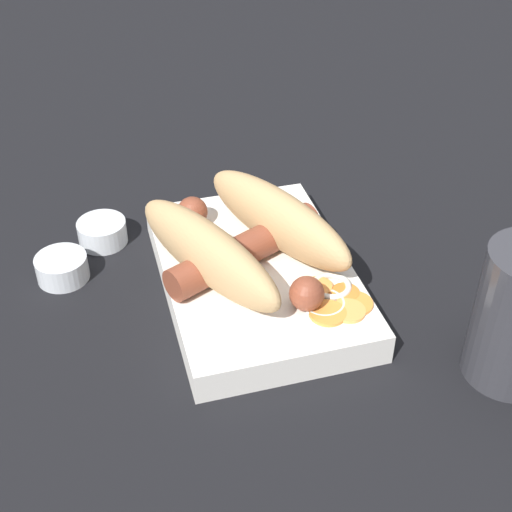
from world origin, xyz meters
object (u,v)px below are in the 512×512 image
at_px(sausage, 245,250).
at_px(bread_roll, 244,235).
at_px(condiment_cup_far, 62,269).
at_px(food_tray, 256,277).
at_px(condiment_cup_near, 102,233).

bearing_deg(sausage, bread_roll, -2.19).
bearing_deg(condiment_cup_far, food_tray, -110.81).
height_order(bread_roll, condiment_cup_near, bread_roll).
distance_m(bread_roll, condiment_cup_near, 0.17).
xyz_separation_m(bread_roll, condiment_cup_near, (0.11, 0.13, -0.05)).
xyz_separation_m(bread_roll, sausage, (-0.01, 0.00, -0.01)).
bearing_deg(bread_roll, food_tray, -140.08).
relative_size(condiment_cup_near, condiment_cup_far, 1.00).
bearing_deg(condiment_cup_near, food_tray, -131.33).
height_order(food_tray, sausage, sausage).
xyz_separation_m(sausage, condiment_cup_far, (0.06, 0.17, -0.04)).
bearing_deg(condiment_cup_near, sausage, -132.03).
xyz_separation_m(food_tray, condiment_cup_far, (0.07, 0.18, -0.00)).
relative_size(food_tray, condiment_cup_far, 4.98).
height_order(food_tray, condiment_cup_far, food_tray).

